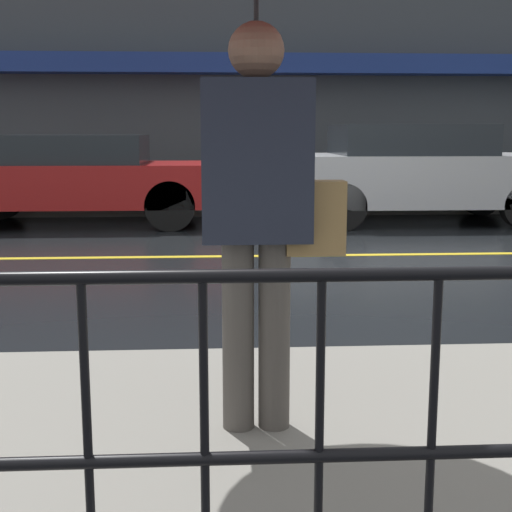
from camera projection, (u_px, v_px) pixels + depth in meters
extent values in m
plane|color=black|center=(357.00, 255.00, 8.06)|extent=(80.00, 80.00, 0.00)
cube|color=gray|center=(304.00, 205.00, 12.81)|extent=(28.00, 1.92, 0.14)
cube|color=gold|center=(357.00, 255.00, 8.06)|extent=(25.20, 0.12, 0.01)
cube|color=#383D42|center=(298.00, 63.00, 13.46)|extent=(28.00, 0.30, 5.32)
cube|color=navy|center=(301.00, 64.00, 13.05)|extent=(16.80, 0.55, 0.35)
cylinder|color=black|center=(88.00, 446.00, 1.83)|extent=(0.02, 0.02, 0.88)
cylinder|color=black|center=(205.00, 443.00, 1.85)|extent=(0.02, 0.02, 0.88)
cylinder|color=black|center=(319.00, 440.00, 1.87)|extent=(0.02, 0.02, 0.88)
cylinder|color=black|center=(432.00, 437.00, 1.88)|extent=(0.02, 0.02, 0.88)
cylinder|color=#4C4742|center=(238.00, 335.00, 2.96)|extent=(0.13, 0.13, 0.80)
cylinder|color=#4C4742|center=(274.00, 335.00, 2.97)|extent=(0.13, 0.13, 0.80)
cube|color=#232838|center=(256.00, 161.00, 2.85)|extent=(0.44, 0.26, 0.64)
sphere|color=#946B54|center=(256.00, 50.00, 2.77)|extent=(0.22, 0.22, 0.22)
cylinder|color=#262628|center=(256.00, 69.00, 2.78)|extent=(0.02, 0.02, 0.72)
cube|color=#9E7A47|center=(315.00, 218.00, 2.90)|extent=(0.24, 0.12, 0.30)
cube|color=maroon|center=(79.00, 184.00, 10.61)|extent=(4.47, 1.79, 0.62)
cube|color=#1E2328|center=(66.00, 149.00, 10.51)|extent=(2.33, 1.65, 0.41)
cylinder|color=black|center=(176.00, 196.00, 11.51)|extent=(0.71, 0.22, 0.71)
cylinder|color=black|center=(170.00, 206.00, 9.97)|extent=(0.71, 0.22, 0.71)
cylinder|color=black|center=(1.00, 197.00, 11.35)|extent=(0.71, 0.22, 0.71)
cube|color=#B2B5BA|center=(418.00, 179.00, 10.91)|extent=(4.24, 1.91, 0.75)
cube|color=#1E2328|center=(409.00, 140.00, 10.79)|extent=(2.21, 1.76, 0.44)
cylinder|color=black|center=(481.00, 195.00, 11.87)|extent=(0.67, 0.22, 0.67)
cylinder|color=black|center=(324.00, 196.00, 11.72)|extent=(0.67, 0.22, 0.67)
cylinder|color=black|center=(343.00, 207.00, 10.05)|extent=(0.67, 0.22, 0.67)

